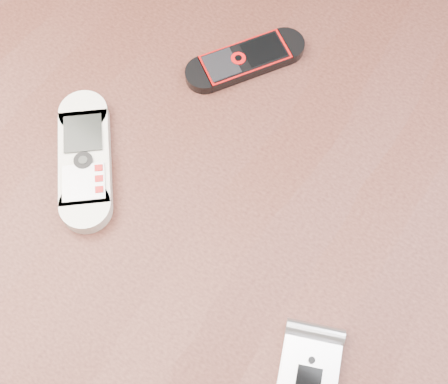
{
  "coord_description": "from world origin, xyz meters",
  "views": [
    {
      "loc": [
        0.13,
        -0.2,
        1.29
      ],
      "look_at": [
        0.01,
        0.0,
        0.76
      ],
      "focal_mm": 50.0,
      "sensor_mm": 36.0,
      "label": 1
    }
  ],
  "objects_px": {
    "table": "(220,232)",
    "motorola_razr": "(307,384)",
    "nokia_white": "(85,159)",
    "nokia_black_red": "(245,60)"
  },
  "relations": [
    {
      "from": "table",
      "to": "nokia_black_red",
      "type": "distance_m",
      "value": 0.19
    },
    {
      "from": "table",
      "to": "motorola_razr",
      "type": "xyz_separation_m",
      "value": [
        0.16,
        -0.11,
        0.11
      ]
    },
    {
      "from": "table",
      "to": "motorola_razr",
      "type": "distance_m",
      "value": 0.22
    },
    {
      "from": "table",
      "to": "nokia_white",
      "type": "relative_size",
      "value": 8.06
    },
    {
      "from": "table",
      "to": "nokia_white",
      "type": "xyz_separation_m",
      "value": [
        -0.13,
        -0.04,
        0.11
      ]
    },
    {
      "from": "nokia_white",
      "to": "nokia_black_red",
      "type": "height_order",
      "value": "nokia_white"
    },
    {
      "from": "nokia_black_red",
      "to": "motorola_razr",
      "type": "relative_size",
      "value": 1.37
    },
    {
      "from": "motorola_razr",
      "to": "table",
      "type": "bearing_deg",
      "value": 124.64
    },
    {
      "from": "table",
      "to": "nokia_white",
      "type": "bearing_deg",
      "value": -161.37
    },
    {
      "from": "table",
      "to": "nokia_white",
      "type": "distance_m",
      "value": 0.18
    }
  ]
}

